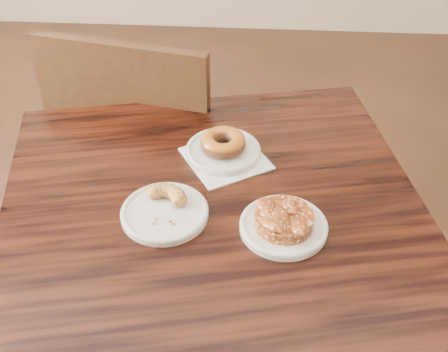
# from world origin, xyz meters

# --- Properties ---
(cafe_table) EXTENTS (0.99, 0.99, 0.75)m
(cafe_table) POSITION_xyz_m (0.10, 0.05, 0.38)
(cafe_table) COLOR black
(cafe_table) RESTS_ON floor
(chair_far) EXTENTS (0.58, 0.58, 0.90)m
(chair_far) POSITION_xyz_m (-0.13, 0.66, 0.45)
(chair_far) COLOR black
(chair_far) RESTS_ON floor
(napkin) EXTENTS (0.22, 0.22, 0.00)m
(napkin) POSITION_xyz_m (0.11, 0.22, 0.75)
(napkin) COLOR white
(napkin) RESTS_ON cafe_table
(plate_donut) EXTENTS (0.16, 0.16, 0.01)m
(plate_donut) POSITION_xyz_m (0.10, 0.23, 0.76)
(plate_donut) COLOR silver
(plate_donut) RESTS_ON napkin
(plate_cruller) EXTENTS (0.17, 0.17, 0.01)m
(plate_cruller) POSITION_xyz_m (0.00, 0.03, 0.76)
(plate_cruller) COLOR silver
(plate_cruller) RESTS_ON cafe_table
(plate_fritter) EXTENTS (0.17, 0.17, 0.01)m
(plate_fritter) POSITION_xyz_m (0.23, 0.01, 0.76)
(plate_fritter) COLOR silver
(plate_fritter) RESTS_ON cafe_table
(glazed_donut) EXTENTS (0.10, 0.10, 0.04)m
(glazed_donut) POSITION_xyz_m (0.10, 0.23, 0.78)
(glazed_donut) COLOR brown
(glazed_donut) RESTS_ON plate_donut
(apple_fritter) EXTENTS (0.15, 0.15, 0.04)m
(apple_fritter) POSITION_xyz_m (0.23, 0.01, 0.78)
(apple_fritter) COLOR #431C07
(apple_fritter) RESTS_ON plate_fritter
(cruller_fragment) EXTENTS (0.11, 0.11, 0.03)m
(cruller_fragment) POSITION_xyz_m (0.00, 0.03, 0.78)
(cruller_fragment) COLOR brown
(cruller_fragment) RESTS_ON plate_cruller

